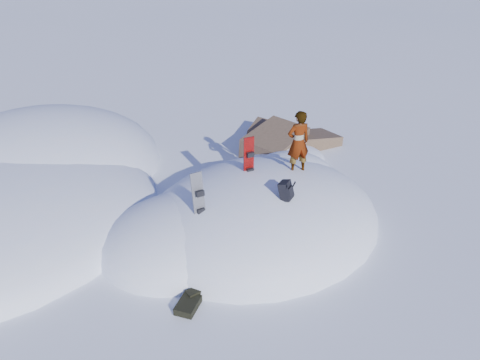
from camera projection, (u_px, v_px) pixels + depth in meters
ground at (261, 224)px, 13.04m from camera, size 120.00×120.00×0.00m
snow_mound at (251, 223)px, 13.11m from camera, size 8.00×6.00×3.00m
rock_outcrop at (284, 153)px, 17.16m from camera, size 4.68×4.41×1.68m
snowboard_red at (249, 164)px, 12.65m from camera, size 0.30×0.19×1.60m
snowboard_dark at (199, 204)px, 11.27m from camera, size 0.33×0.28×1.62m
backpack at (286, 191)px, 11.46m from camera, size 0.44×0.49×0.56m
gear_pile at (189, 303)px, 10.12m from camera, size 0.81×0.68×0.21m
person at (298, 142)px, 12.52m from camera, size 0.75×0.60×1.77m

